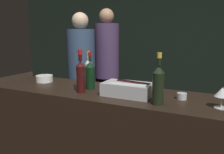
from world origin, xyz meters
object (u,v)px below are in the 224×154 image
candle_votive (182,96)px  champagne_bottle (158,84)px  ice_bin_with_bottles (128,88)px  bowl_white (44,78)px  red_wine_bottle_tall (81,75)px  red_wine_bottle_burgundy (90,74)px  rose_wine_bottle (88,70)px  person_blond_tee (107,65)px  person_in_hoodie (82,73)px  wine_glass (222,93)px

candle_votive → champagne_bottle: size_ratio=0.20×
ice_bin_with_bottles → bowl_white: bearing=173.2°
red_wine_bottle_tall → ice_bin_with_bottles: bearing=10.9°
candle_votive → red_wine_bottle_burgundy: size_ratio=0.22×
ice_bin_with_bottles → rose_wine_bottle: size_ratio=1.19×
rose_wine_bottle → person_blond_tee: (-0.32, 1.04, -0.11)m
person_in_hoodie → bowl_white: bearing=-125.6°
person_in_hoodie → person_blond_tee: 0.49m
wine_glass → red_wine_bottle_burgundy: size_ratio=0.43×
bowl_white → ice_bin_with_bottles: bearing=-6.8°
champagne_bottle → person_in_hoodie: size_ratio=0.20×
red_wine_bottle_burgundy → wine_glass: bearing=-4.5°
bowl_white → candle_votive: bowl_white is taller
bowl_white → red_wine_bottle_tall: bearing=-18.6°
red_wine_bottle_tall → rose_wine_bottle: 0.37m
red_wine_bottle_burgundy → red_wine_bottle_tall: 0.14m
wine_glass → person_in_hoodie: person_in_hoodie is taller
rose_wine_bottle → person_in_hoodie: bearing=128.7°
red_wine_bottle_burgundy → person_blond_tee: bearing=110.6°
ice_bin_with_bottles → wine_glass: (0.65, -0.02, 0.05)m
person_blond_tee → person_in_hoodie: bearing=144.0°
bowl_white → wine_glass: bearing=-4.8°
wine_glass → candle_votive: bearing=159.2°
candle_votive → rose_wine_bottle: size_ratio=0.22×
candle_votive → champagne_bottle: (-0.13, -0.19, 0.12)m
champagne_bottle → rose_wine_bottle: bearing=153.8°
rose_wine_bottle → person_blond_tee: bearing=107.3°
bowl_white → champagne_bottle: 1.23m
candle_votive → person_blond_tee: bearing=135.1°
person_in_hoodie → red_wine_bottle_burgundy: bearing=-91.2°
candle_votive → champagne_bottle: 0.26m
red_wine_bottle_tall → person_in_hoodie: size_ratio=0.20×
bowl_white → person_in_hoodie: 0.74m
candle_votive → red_wine_bottle_tall: bearing=-169.0°
bowl_white → red_wine_bottle_tall: size_ratio=0.47×
red_wine_bottle_burgundy → red_wine_bottle_tall: red_wine_bottle_tall is taller
ice_bin_with_bottles → candle_votive: (0.39, 0.08, -0.03)m
bowl_white → person_blond_tee: (0.10, 1.20, -0.01)m
rose_wine_bottle → person_blond_tee: person_blond_tee is taller
candle_votive → red_wine_bottle_tall: size_ratio=0.20×
bowl_white → wine_glass: 1.60m
rose_wine_bottle → ice_bin_with_bottles: bearing=-27.2°
wine_glass → rose_wine_bottle: (-1.17, 0.29, 0.03)m
ice_bin_with_bottles → candle_votive: size_ratio=5.34×
wine_glass → rose_wine_bottle: size_ratio=0.44×
candle_votive → person_in_hoodie: size_ratio=0.04×
ice_bin_with_bottles → wine_glass: bearing=-1.8°
bowl_white → person_in_hoodie: person_in_hoodie is taller
wine_glass → candle_votive: size_ratio=1.97×
bowl_white → red_wine_bottle_burgundy: red_wine_bottle_burgundy is taller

